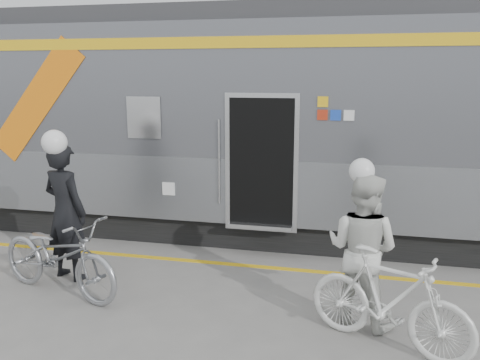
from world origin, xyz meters
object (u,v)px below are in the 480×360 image
(man, at_px, (65,212))
(bicycle_right, at_px, (389,300))
(woman, at_px, (362,249))
(bicycle_left, at_px, (58,255))

(man, height_order, bicycle_right, man)
(woman, bearing_deg, man, 18.72)
(man, xyz_separation_m, bicycle_right, (4.50, -0.98, -0.45))
(bicycle_right, bearing_deg, man, 102.28)
(man, bearing_deg, woman, -169.11)
(bicycle_left, distance_m, bicycle_right, 4.32)
(bicycle_right, bearing_deg, woman, 53.21)
(man, height_order, woman, man)
(bicycle_left, height_order, woman, woman)
(bicycle_left, height_order, bicycle_right, bicycle_right)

